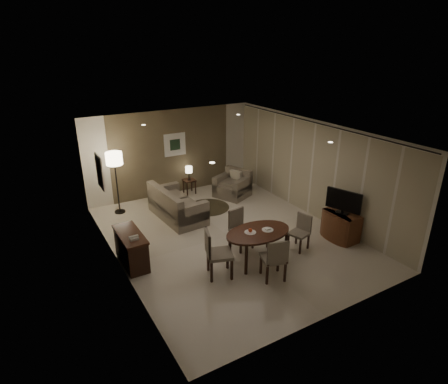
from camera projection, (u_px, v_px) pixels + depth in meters
room_shell at (220, 182)px, 9.38m from camera, size 5.50×7.00×2.70m
taupe_accent at (172, 152)px, 11.85m from camera, size 3.96×0.03×2.70m
curtain_wall at (311, 170)px, 10.32m from camera, size 0.08×6.70×2.58m
curtain_rod at (316, 123)px, 9.82m from camera, size 0.03×6.80×0.03m
art_back_frame at (175, 145)px, 11.78m from camera, size 0.72×0.03×0.72m
art_back_canvas at (175, 145)px, 11.77m from camera, size 0.34×0.01×0.34m
art_left_frame at (100, 172)px, 8.57m from camera, size 0.03×0.60×0.80m
art_left_canvas at (100, 172)px, 8.57m from camera, size 0.01×0.46×0.64m
downlight_nl at (212, 163)px, 6.46m from camera, size 0.10×0.10×0.01m
downlight_nr at (330, 142)px, 7.77m from camera, size 0.10×0.10×0.01m
downlight_fl at (144, 125)px, 9.35m from camera, size 0.10×0.10×0.01m
downlight_fr at (238, 115)px, 10.65m from camera, size 0.10×0.10×0.01m
console_desk at (131, 249)px, 8.27m from camera, size 0.48×1.20×0.75m
telephone at (134, 237)px, 7.87m from camera, size 0.20×0.14×0.09m
tv_cabinet at (341, 226)px, 9.35m from camera, size 0.48×0.90×0.70m
flat_tv at (344, 201)px, 9.09m from camera, size 0.36×0.85×0.60m
dining_table at (258, 246)px, 8.41m from camera, size 1.54×0.96×0.72m
chair_near at (273, 258)px, 7.72m from camera, size 0.59×0.59×0.97m
chair_far at (242, 230)px, 8.87m from camera, size 0.52×0.52×0.95m
chair_left at (220, 253)px, 7.79m from camera, size 0.65×0.65×1.06m
chair_right at (299, 233)px, 8.84m from camera, size 0.50×0.50×0.85m
plate_a at (250, 232)px, 8.22m from camera, size 0.26×0.26×0.02m
plate_b at (268, 230)px, 8.33m from camera, size 0.26×0.26×0.02m
fruit_apple at (250, 230)px, 8.20m from camera, size 0.09×0.09×0.09m
napkin at (268, 229)px, 8.32m from camera, size 0.12×0.08×0.03m
round_rug at (208, 207)px, 11.21m from camera, size 1.26×1.26×0.01m
sofa at (177, 203)px, 10.43m from camera, size 1.96×1.08×0.89m
armchair at (232, 184)px, 11.87m from camera, size 1.21×1.24×0.85m
side_table at (189, 187)px, 12.17m from camera, size 0.37×0.37×0.47m
table_lamp at (189, 172)px, 11.99m from camera, size 0.22×0.22×0.50m
floor_lamp at (117, 183)px, 10.57m from camera, size 0.46×0.46×1.80m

